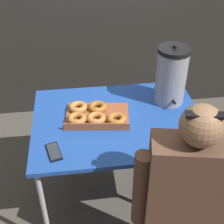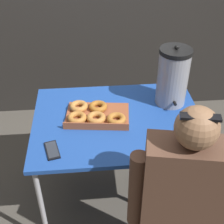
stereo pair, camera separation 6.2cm
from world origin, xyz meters
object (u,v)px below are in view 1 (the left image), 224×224
Objects in this scene: cell_phone at (54,152)px; coffee_urn at (171,76)px; person_seated at (183,208)px; donut_box at (95,115)px.

coffee_urn is at bearing 14.66° from cell_phone.
coffee_urn is 0.87m from person_seated.
cell_phone is 0.78m from person_seated.
person_seated is (-0.12, -0.79, -0.35)m from coffee_urn.
donut_box is at bearing -165.63° from coffee_urn.
person_seated reaches higher than donut_box.
coffee_urn is at bearing -87.41° from person_seated.
coffee_urn is (0.53, 0.14, 0.18)m from donut_box.
person_seated is (0.67, -0.36, -0.15)m from cell_phone.
cell_phone is (-0.26, -0.29, -0.02)m from donut_box.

